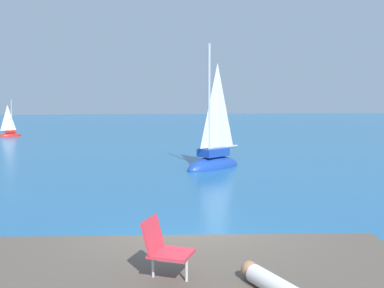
{
  "coord_description": "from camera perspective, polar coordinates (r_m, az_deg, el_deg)",
  "views": [
    {
      "loc": [
        -1.08,
        -8.26,
        2.97
      ],
      "look_at": [
        1.21,
        8.36,
        1.28
      ],
      "focal_mm": 42.14,
      "sensor_mm": 36.0,
      "label": 1
    }
  ],
  "objects": [
    {
      "name": "sailboat_near",
      "position": [
        19.39,
        2.75,
        -2.14
      ],
      "size": [
        3.03,
        2.68,
        5.78
      ],
      "rotation": [
        0.0,
        0.0,
        3.8
      ],
      "color": "#193D99",
      "rests_on": "ground"
    },
    {
      "name": "sailboat_far",
      "position": [
        38.53,
        -22.01,
        1.16
      ],
      "size": [
        1.77,
        1.23,
        3.21
      ],
      "rotation": [
        0.0,
        0.0,
        0.43
      ],
      "color": "red",
      "rests_on": "ground"
    },
    {
      "name": "beach_chair",
      "position": [
        6.05,
        -3.69,
        -12.73
      ],
      "size": [
        0.74,
        0.69,
        0.8
      ],
      "rotation": [
        0.0,
        0.0,
        5.83
      ],
      "color": "#E03342",
      "rests_on": "shore_ledge"
    },
    {
      "name": "boulder_inland",
      "position": [
        8.43,
        12.65,
        -15.03
      ],
      "size": [
        1.5,
        1.35,
        0.88
      ],
      "primitive_type": "cube",
      "rotation": [
        -0.09,
        -0.09,
        2.87
      ],
      "color": "#4F4943",
      "rests_on": "ground"
    },
    {
      "name": "ground_plane",
      "position": [
        8.84,
        -0.4,
        -13.89
      ],
      "size": [
        160.0,
        160.0,
        0.0
      ],
      "primitive_type": "plane",
      "color": "#236093"
    }
  ]
}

